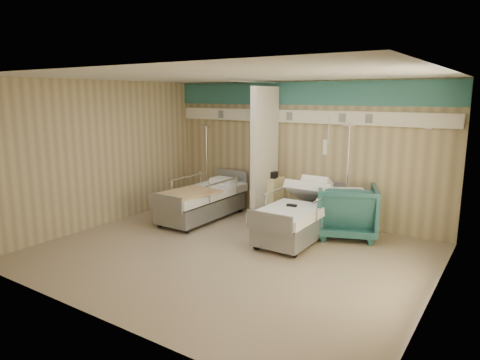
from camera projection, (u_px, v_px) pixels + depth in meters
name	position (u px, v px, depth m)	size (l,w,h in m)	color
ground	(229.00, 254.00, 6.91)	(6.00, 5.00, 0.00)	gray
room_walls	(237.00, 137.00, 6.77)	(6.04, 5.04, 2.82)	tan
bed_right	(299.00, 221.00, 7.58)	(1.00, 2.16, 0.63)	silver
bed_left	(202.00, 204.00, 8.78)	(1.00, 2.16, 0.63)	silver
bedside_cabinet	(268.00, 197.00, 8.92)	(0.50, 0.48, 0.85)	#F4E498
visitor_armchair	(347.00, 210.00, 7.69)	(1.02, 1.05, 0.96)	#1E4C4C
waffle_blanket	(347.00, 182.00, 7.60)	(0.63, 0.56, 0.07)	white
iv_stand_right	(346.00, 209.00, 8.08)	(0.36, 0.36, 1.99)	silver
iv_stand_left	(207.00, 190.00, 9.80)	(0.33, 0.33, 1.86)	silver
call_remote	(292.00, 205.00, 7.37)	(0.18, 0.08, 0.04)	black
tan_blanket	(188.00, 193.00, 8.31)	(0.86, 1.08, 0.04)	tan
toiletry_bag	(271.00, 175.00, 8.75)	(0.24, 0.15, 0.13)	black
white_cup	(267.00, 173.00, 8.93)	(0.08, 0.08, 0.12)	white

